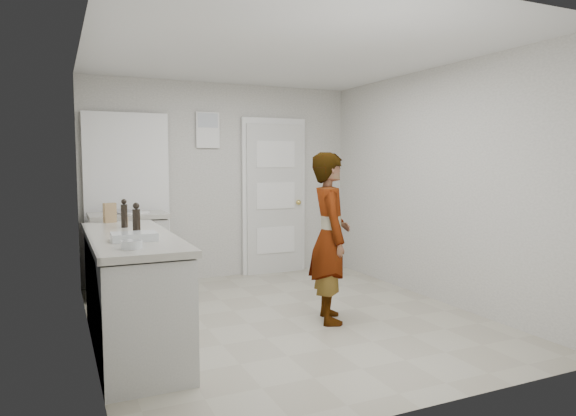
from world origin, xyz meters
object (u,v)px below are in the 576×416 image
spice_jar (125,221)px  baking_dish (134,237)px  egg_bowl (132,245)px  person (330,237)px  oil_cruet_a (136,218)px  oil_cruet_b (124,214)px  cake_mix_box (110,213)px

spice_jar → baking_dish: spice_jar is taller
baking_dish → egg_bowl: 0.37m
person → oil_cruet_a: bearing=104.8°
oil_cruet_b → baking_dish: oil_cruet_b is taller
spice_jar → baking_dish: size_ratio=0.23×
spice_jar → baking_dish: 0.97m
oil_cruet_b → egg_bowl: oil_cruet_b is taller
oil_cruet_a → baking_dish: 0.42m
baking_dish → egg_bowl: baking_dish is taller
cake_mix_box → spice_jar: size_ratio=2.46×
oil_cruet_a → oil_cruet_b: (-0.05, 0.40, 0.00)m
spice_jar → person: bearing=-20.6°
cake_mix_box → baking_dish: (0.05, -1.24, -0.07)m
egg_bowl → person: bearing=19.7°
person → baking_dish: (-1.81, -0.31, 0.16)m
oil_cruet_b → baking_dish: (-0.03, -0.81, -0.09)m
oil_cruet_a → egg_bowl: bearing=-100.4°
person → egg_bowl: 2.00m
cake_mix_box → egg_bowl: size_ratio=1.32×
egg_bowl → cake_mix_box: bearing=89.5°
person → baking_dish: bearing=117.7°
person → oil_cruet_b: bearing=92.5°
spice_jar → oil_cruet_b: 0.18m
person → spice_jar: size_ratio=20.95×
baking_dish → egg_bowl: bearing=-100.3°
oil_cruet_b → baking_dish: bearing=-92.0°
spice_jar → oil_cruet_b: size_ratio=0.30×
cake_mix_box → oil_cruet_b: 0.44m
oil_cruet_a → person: bearing=-3.2°
oil_cruet_b → baking_dish: 0.81m
spice_jar → oil_cruet_a: size_ratio=0.31×
oil_cruet_a → oil_cruet_b: bearing=96.7°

